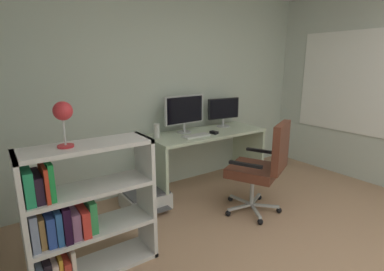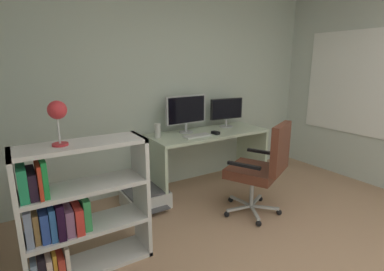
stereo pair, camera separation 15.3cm
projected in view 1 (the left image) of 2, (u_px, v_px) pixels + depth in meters
name	position (u px, v px, depth m)	size (l,w,h in m)	color
wall_back	(169.00, 89.00, 3.77)	(4.41, 0.10, 2.54)	beige
window_pane	(354.00, 83.00, 4.00)	(0.01, 1.47, 1.29)	white
window_frame	(353.00, 83.00, 4.00)	(0.02, 1.55, 1.37)	white
desk	(206.00, 146.00, 3.80)	(1.55, 0.62, 0.74)	beige
monitor_main	(184.00, 111.00, 3.64)	(0.57, 0.18, 0.47)	#B2B5B7
monitor_secondary	(224.00, 110.00, 4.01)	(0.48, 0.18, 0.39)	#B2B5B7
keyboard	(196.00, 136.00, 3.50)	(0.34, 0.13, 0.02)	silver
computer_mouse	(214.00, 133.00, 3.64)	(0.06, 0.10, 0.03)	black
desktop_speaker	(157.00, 131.00, 3.42)	(0.07, 0.07, 0.17)	silver
office_chair	(263.00, 164.00, 3.09)	(0.67, 0.70, 1.02)	#B7BABC
bookshelf	(76.00, 217.00, 2.17)	(0.94, 0.33, 1.03)	silver
desk_lamp	(63.00, 114.00, 1.98)	(0.13, 0.13, 0.32)	red
printer	(145.00, 199.00, 3.32)	(0.48, 0.51, 0.21)	silver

